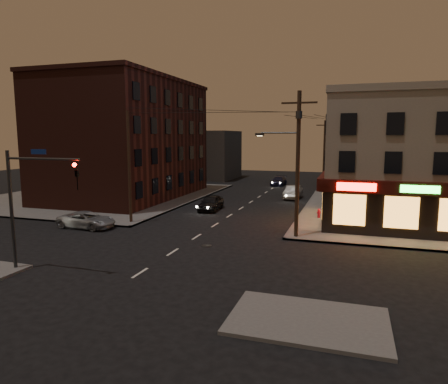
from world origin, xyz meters
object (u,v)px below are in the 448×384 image
at_px(sedan_near, 211,203).
at_px(sedan_mid, 293,192).
at_px(suv_cross, 87,220).
at_px(fire_hydrant, 319,213).
at_px(sedan_far, 279,181).

height_order(sedan_near, sedan_mid, sedan_mid).
xyz_separation_m(suv_cross, sedan_near, (6.72, 10.14, 0.10)).
xyz_separation_m(suv_cross, fire_hydrant, (17.04, 8.87, -0.05)).
distance_m(sedan_near, sedan_mid, 11.69).
distance_m(suv_cross, sedan_mid, 23.85).
bearing_deg(fire_hydrant, sedan_far, 108.38).
bearing_deg(sedan_mid, sedan_far, 110.65).
bearing_deg(suv_cross, fire_hydrant, -60.18).
bearing_deg(fire_hydrant, suv_cross, -152.50).
distance_m(sedan_mid, sedan_far, 12.36).
relative_size(suv_cross, sedan_far, 1.02).
bearing_deg(sedan_near, suv_cross, -126.88).
bearing_deg(fire_hydrant, sedan_near, 173.01).
height_order(sedan_mid, fire_hydrant, sedan_mid).
relative_size(suv_cross, sedan_near, 1.06).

